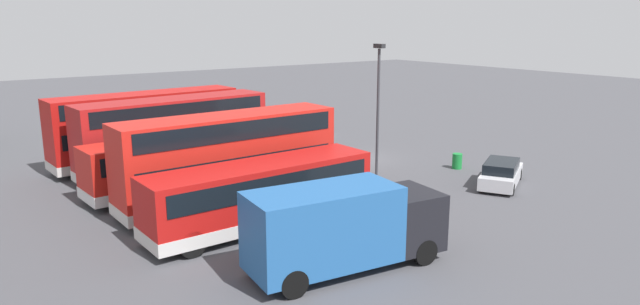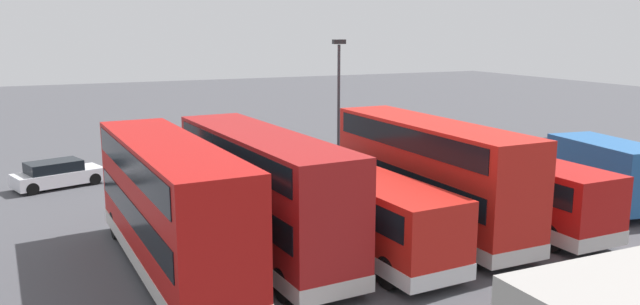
{
  "view_description": "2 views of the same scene",
  "coord_description": "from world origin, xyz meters",
  "views": [
    {
      "loc": [
        -28.33,
        23.87,
        9.01
      ],
      "look_at": [
        -2.85,
        5.28,
        1.68
      ],
      "focal_mm": 32.1,
      "sensor_mm": 36.0,
      "label": 1
    },
    {
      "loc": [
        10.8,
        32.42,
        8.25
      ],
      "look_at": [
        -2.93,
        2.23,
        1.67
      ],
      "focal_mm": 34.94,
      "sensor_mm": 36.0,
      "label": 2
    }
  ],
  "objects": [
    {
      "name": "bus_double_decker_fourth",
      "position": [
        3.56,
        11.27,
        2.45
      ],
      "size": [
        3.38,
        11.58,
        4.55
      ],
      "color": "#A51919",
      "rests_on": "ground"
    },
    {
      "name": "waste_bin_yellow",
      "position": [
        -5.58,
        -3.27,
        0.47
      ],
      "size": [
        0.6,
        0.6,
        0.95
      ],
      "primitive_type": "cylinder",
      "color": "#197F33",
      "rests_on": "ground"
    },
    {
      "name": "bus_double_decker_fifth",
      "position": [
        7.01,
        11.72,
        2.45
      ],
      "size": [
        3.22,
        11.95,
        4.55
      ],
      "color": "#B71411",
      "rests_on": "ground"
    },
    {
      "name": "lamp_post_tall",
      "position": [
        -4.12,
        2.1,
        4.53
      ],
      "size": [
        0.7,
        0.3,
        7.72
      ],
      "color": "#38383D",
      "rests_on": "ground"
    },
    {
      "name": "box_truck_blue",
      "position": [
        -12.95,
        11.59,
        1.71
      ],
      "size": [
        3.43,
        7.76,
        3.2
      ],
      "color": "#235999",
      "rests_on": "ground"
    },
    {
      "name": "bus_single_deck_near_end",
      "position": [
        -7.44,
        11.81,
        1.62
      ],
      "size": [
        2.8,
        10.63,
        2.95
      ],
      "color": "#B71411",
      "rests_on": "ground"
    },
    {
      "name": "car_hatchback_silver",
      "position": [
        10.2,
        -2.58,
        0.7
      ],
      "size": [
        4.76,
        3.05,
        1.43
      ],
      "color": "silver",
      "rests_on": "ground"
    },
    {
      "name": "bus_double_decker_second",
      "position": [
        -3.69,
        11.41,
        2.45
      ],
      "size": [
        2.78,
        11.22,
        4.55
      ],
      "color": "red",
      "rests_on": "ground"
    },
    {
      "name": "ground_plane",
      "position": [
        0.0,
        0.0,
        0.0
      ],
      "size": [
        140.0,
        140.0,
        0.0
      ],
      "primitive_type": "plane",
      "color": "#47474C"
    },
    {
      "name": "car_small_green",
      "position": [
        -9.51,
        -2.33,
        0.7
      ],
      "size": [
        3.79,
        4.9,
        1.43
      ],
      "color": "silver",
      "rests_on": "ground"
    },
    {
      "name": "bus_single_deck_third",
      "position": [
        0.08,
        11.87,
        1.62
      ],
      "size": [
        3.26,
        11.38,
        2.95
      ],
      "color": "red",
      "rests_on": "ground"
    }
  ]
}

